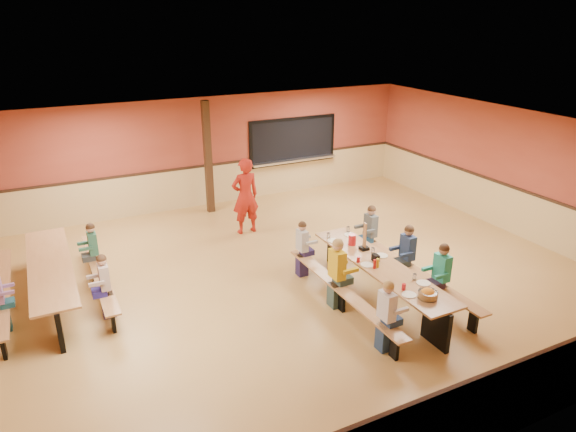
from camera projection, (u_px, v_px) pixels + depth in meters
name	position (u px, v px, depth m)	size (l,w,h in m)	color
ground	(289.00, 278.00, 10.47)	(12.00, 12.00, 0.00)	#A3783D
room_envelope	(289.00, 248.00, 10.22)	(12.04, 10.04, 3.02)	#983E2C
kitchen_pass_through	(293.00, 143.00, 15.13)	(2.78, 0.28, 1.38)	black
structural_post	(208.00, 158.00, 13.51)	(0.18, 0.18, 3.00)	black
cafeteria_table_main	(380.00, 275.00, 9.50)	(1.91, 3.70, 0.74)	#A26E40
cafeteria_table_second	(51.00, 275.00, 9.50)	(1.91, 3.70, 0.74)	#A26E40
seated_child_white_left	(386.00, 316.00, 8.05)	(0.37, 0.31, 1.22)	silver
seated_adult_yellow	(337.00, 274.00, 9.26)	(0.42, 0.35, 1.32)	gold
seated_child_grey_left	(302.00, 249.00, 10.41)	(0.35, 0.29, 1.17)	#B0B0B0
seated_child_teal_right	(441.00, 277.00, 9.22)	(0.39, 0.32, 1.26)	teal
seated_child_navy_right	(407.00, 256.00, 10.02)	(0.39, 0.32, 1.25)	navy
seated_child_char_right	(370.00, 234.00, 11.06)	(0.38, 0.31, 1.24)	#4F585A
seated_child_purple_sec	(0.00, 302.00, 8.56)	(0.32, 0.26, 1.12)	#916497
seated_child_green_sec	(94.00, 252.00, 10.26)	(0.36, 0.30, 1.19)	#2C634C
seated_child_tan_sec	(105.00, 286.00, 8.97)	(0.36, 0.29, 1.19)	tan
standing_woman	(245.00, 196.00, 12.37)	(0.69, 0.45, 1.88)	#A11C12
punch_pitcher	(352.00, 240.00, 10.20)	(0.16, 0.16, 0.22)	red
chip_bowl	(428.00, 294.00, 8.29)	(0.32, 0.32, 0.15)	#FF9E28
napkin_dispenser	(376.00, 258.00, 9.54)	(0.10, 0.14, 0.13)	black
condiment_mustard	(378.00, 263.00, 9.30)	(0.06, 0.06, 0.17)	yellow
condiment_ketchup	(375.00, 264.00, 9.26)	(0.06, 0.06, 0.17)	#B2140F
table_paddle	(364.00, 243.00, 9.98)	(0.16, 0.16, 0.56)	black
place_settings	(381.00, 262.00, 9.40)	(0.65, 3.30, 0.11)	beige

